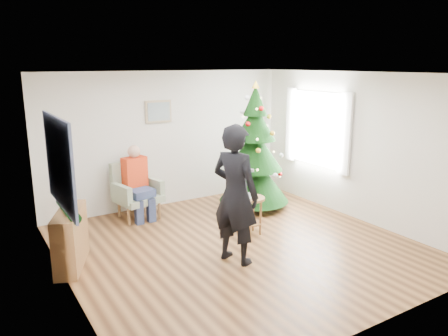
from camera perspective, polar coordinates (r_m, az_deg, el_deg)
floor at (r=6.82m, az=1.97°, el=-10.15°), size 5.00×5.00×0.00m
ceiling at (r=6.24m, az=2.16°, el=12.26°), size 5.00×5.00×0.00m
wall_back at (r=8.56m, az=-7.29°, el=3.77°), size 5.00×0.00×5.00m
wall_front at (r=4.62m, az=19.61°, el=-5.44°), size 5.00×0.00×5.00m
wall_left at (r=5.47m, az=-20.32°, el=-2.58°), size 0.00×5.00×5.00m
wall_right at (r=8.04m, az=17.07°, el=2.64°), size 0.00×5.00×5.00m
window_panel at (r=8.67m, az=12.08°, el=5.04°), size 0.04×1.30×1.40m
curtains at (r=8.65m, az=11.93°, el=5.03°), size 0.05×1.75×1.50m
christmas_tree at (r=8.33m, az=4.01°, el=2.13°), size 1.34×1.34×2.43m
stool at (r=7.16m, az=3.64°, el=-6.19°), size 0.42×0.42×0.63m
laptop at (r=7.06m, az=3.68°, el=-3.72°), size 0.41×0.40×0.03m
armchair at (r=8.06m, az=-11.34°, el=-3.79°), size 0.87×0.82×1.01m
seated_person at (r=7.93m, az=-11.21°, el=-1.76°), size 0.48×0.66×1.32m
standing_man at (r=6.01m, az=1.49°, el=-3.48°), size 0.70×0.84×1.96m
game_controller at (r=6.01m, az=3.34°, el=-0.25°), size 0.08×0.13×0.04m
console at (r=6.41m, az=-19.39°, el=-8.68°), size 0.68×1.04×0.80m
garland at (r=6.26m, az=-19.69°, el=-5.12°), size 0.14×0.90×0.14m
tapestry at (r=5.70m, az=-20.75°, el=0.62°), size 0.03×1.50×1.15m
framed_picture at (r=8.37m, az=-8.55°, el=7.31°), size 0.52×0.05×0.42m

